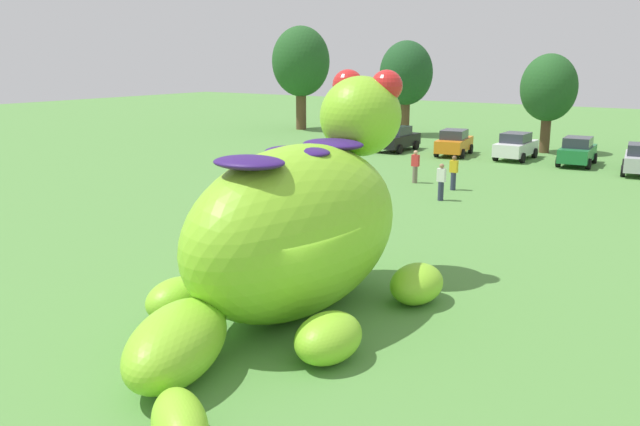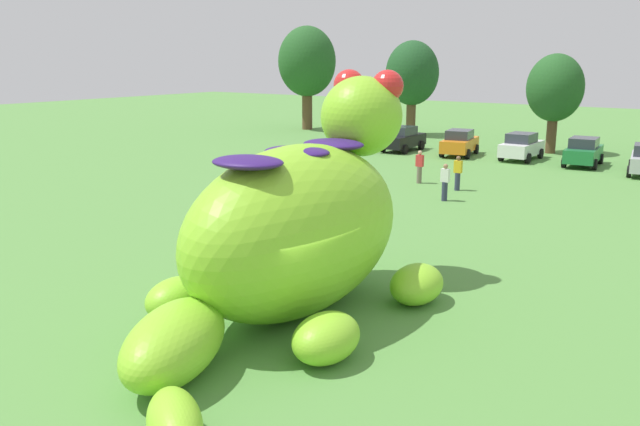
{
  "view_description": "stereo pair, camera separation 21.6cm",
  "coord_description": "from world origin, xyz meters",
  "px_view_note": "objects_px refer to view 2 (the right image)",
  "views": [
    {
      "loc": [
        8.94,
        -11.69,
        6.43
      ],
      "look_at": [
        -0.66,
        2.3,
        2.39
      ],
      "focal_mm": 36.99,
      "sensor_mm": 36.0,
      "label": 1
    },
    {
      "loc": [
        9.11,
        -11.57,
        6.43
      ],
      "look_at": [
        -0.66,
        2.3,
        2.39
      ],
      "focal_mm": 36.99,
      "sensor_mm": 36.0,
      "label": 2
    }
  ],
  "objects_px": {
    "car_orange": "(460,143)",
    "spectator_far_side": "(368,199)",
    "spectator_by_cars": "(458,173)",
    "car_green": "(583,152)",
    "spectator_wandering": "(420,167)",
    "spectator_mid_field": "(445,182)",
    "giant_inflatable_creature": "(298,227)",
    "car_white": "(522,146)",
    "car_black": "(402,139)"
  },
  "relations": [
    {
      "from": "car_orange",
      "to": "spectator_mid_field",
      "type": "relative_size",
      "value": 2.53
    },
    {
      "from": "giant_inflatable_creature",
      "to": "car_white",
      "type": "relative_size",
      "value": 2.84
    },
    {
      "from": "spectator_by_cars",
      "to": "spectator_far_side",
      "type": "relative_size",
      "value": 1.0
    },
    {
      "from": "spectator_by_cars",
      "to": "car_green",
      "type": "bearing_deg",
      "value": 74.72
    },
    {
      "from": "car_orange",
      "to": "spectator_by_cars",
      "type": "distance_m",
      "value": 12.02
    },
    {
      "from": "car_black",
      "to": "giant_inflatable_creature",
      "type": "bearing_deg",
      "value": -66.81
    },
    {
      "from": "car_white",
      "to": "car_green",
      "type": "bearing_deg",
      "value": -2.99
    },
    {
      "from": "car_black",
      "to": "car_green",
      "type": "height_order",
      "value": "same"
    },
    {
      "from": "car_orange",
      "to": "spectator_wandering",
      "type": "bearing_deg",
      "value": -77.49
    },
    {
      "from": "car_orange",
      "to": "spectator_by_cars",
      "type": "xyz_separation_m",
      "value": [
        4.72,
        -11.06,
        -0.01
      ]
    },
    {
      "from": "spectator_mid_field",
      "to": "spectator_by_cars",
      "type": "xyz_separation_m",
      "value": [
        -0.51,
        2.6,
        0.0
      ]
    },
    {
      "from": "car_black",
      "to": "spectator_by_cars",
      "type": "relative_size",
      "value": 2.42
    },
    {
      "from": "car_black",
      "to": "spectator_wandering",
      "type": "height_order",
      "value": "car_black"
    },
    {
      "from": "car_orange",
      "to": "spectator_wandering",
      "type": "relative_size",
      "value": 2.53
    },
    {
      "from": "spectator_mid_field",
      "to": "spectator_by_cars",
      "type": "bearing_deg",
      "value": 101.17
    },
    {
      "from": "car_black",
      "to": "car_white",
      "type": "xyz_separation_m",
      "value": [
        8.15,
        0.77,
        0.0
      ]
    },
    {
      "from": "giant_inflatable_creature",
      "to": "car_orange",
      "type": "relative_size",
      "value": 2.7
    },
    {
      "from": "car_orange",
      "to": "spectator_wandering",
      "type": "xyz_separation_m",
      "value": [
        2.31,
        -10.42,
        -0.01
      ]
    },
    {
      "from": "car_orange",
      "to": "spectator_far_side",
      "type": "xyz_separation_m",
      "value": [
        4.26,
        -18.78,
        -0.01
      ]
    },
    {
      "from": "car_white",
      "to": "spectator_by_cars",
      "type": "relative_size",
      "value": 2.4
    },
    {
      "from": "car_green",
      "to": "spectator_wandering",
      "type": "bearing_deg",
      "value": -117.15
    },
    {
      "from": "car_black",
      "to": "spectator_far_side",
      "type": "height_order",
      "value": "car_black"
    },
    {
      "from": "spectator_by_cars",
      "to": "spectator_wandering",
      "type": "xyz_separation_m",
      "value": [
        -2.4,
        0.63,
        0.0
      ]
    },
    {
      "from": "car_orange",
      "to": "spectator_mid_field",
      "type": "height_order",
      "value": "car_orange"
    },
    {
      "from": "car_black",
      "to": "spectator_by_cars",
      "type": "bearing_deg",
      "value": -50.63
    },
    {
      "from": "car_white",
      "to": "spectator_wandering",
      "type": "distance_m",
      "value": 11.08
    },
    {
      "from": "spectator_wandering",
      "to": "spectator_mid_field",
      "type": "bearing_deg",
      "value": -47.96
    },
    {
      "from": "giant_inflatable_creature",
      "to": "car_white",
      "type": "distance_m",
      "value": 28.99
    },
    {
      "from": "car_orange",
      "to": "car_green",
      "type": "xyz_separation_m",
      "value": [
        7.83,
        0.33,
        0.0
      ]
    },
    {
      "from": "giant_inflatable_creature",
      "to": "spectator_wandering",
      "type": "height_order",
      "value": "giant_inflatable_creature"
    },
    {
      "from": "car_black",
      "to": "spectator_by_cars",
      "type": "distance_m",
      "value": 14.0
    },
    {
      "from": "giant_inflatable_creature",
      "to": "spectator_by_cars",
      "type": "height_order",
      "value": "giant_inflatable_creature"
    },
    {
      "from": "car_white",
      "to": "spectator_by_cars",
      "type": "bearing_deg",
      "value": -86.4
    },
    {
      "from": "spectator_by_cars",
      "to": "car_black",
      "type": "bearing_deg",
      "value": 129.37
    },
    {
      "from": "spectator_mid_field",
      "to": "spectator_wandering",
      "type": "xyz_separation_m",
      "value": [
        -2.92,
        3.24,
        0.0
      ]
    },
    {
      "from": "spectator_mid_field",
      "to": "spectator_wandering",
      "type": "distance_m",
      "value": 4.36
    },
    {
      "from": "car_black",
      "to": "car_white",
      "type": "relative_size",
      "value": 1.0
    },
    {
      "from": "spectator_wandering",
      "to": "car_white",
      "type": "bearing_deg",
      "value": 81.32
    },
    {
      "from": "car_black",
      "to": "car_white",
      "type": "bearing_deg",
      "value": 5.37
    },
    {
      "from": "car_green",
      "to": "spectator_mid_field",
      "type": "height_order",
      "value": "car_green"
    },
    {
      "from": "spectator_wandering",
      "to": "car_green",
      "type": "bearing_deg",
      "value": 62.85
    },
    {
      "from": "car_orange",
      "to": "car_green",
      "type": "relative_size",
      "value": 1.02
    },
    {
      "from": "spectator_mid_field",
      "to": "spectator_by_cars",
      "type": "height_order",
      "value": "same"
    },
    {
      "from": "spectator_mid_field",
      "to": "car_orange",
      "type": "bearing_deg",
      "value": 110.96
    },
    {
      "from": "giant_inflatable_creature",
      "to": "spectator_by_cars",
      "type": "distance_m",
      "value": 17.44
    },
    {
      "from": "car_white",
      "to": "car_green",
      "type": "xyz_separation_m",
      "value": [
        3.84,
        -0.2,
        0.0
      ]
    },
    {
      "from": "car_white",
      "to": "spectator_by_cars",
      "type": "distance_m",
      "value": 11.61
    },
    {
      "from": "spectator_by_cars",
      "to": "car_orange",
      "type": "bearing_deg",
      "value": 113.1
    },
    {
      "from": "giant_inflatable_creature",
      "to": "spectator_mid_field",
      "type": "height_order",
      "value": "giant_inflatable_creature"
    },
    {
      "from": "car_orange",
      "to": "car_white",
      "type": "distance_m",
      "value": 4.02
    }
  ]
}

